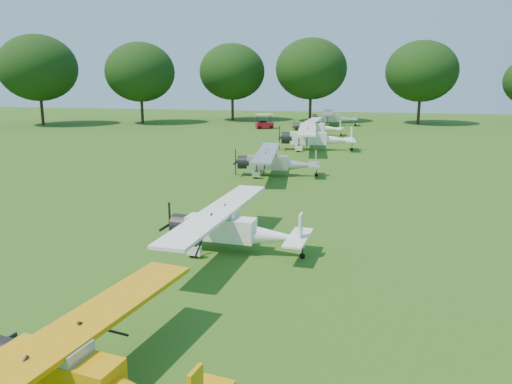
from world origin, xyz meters
TOP-DOWN VIEW (x-y plane):
  - ground at (0.00, 0.00)m, footprint 160.00×160.00m
  - tree_belt at (3.57, 0.16)m, footprint 137.36×130.27m
  - aircraft_2 at (0.58, -14.63)m, footprint 5.95×9.42m
  - aircraft_3 at (1.09, -3.96)m, footprint 6.09×9.71m
  - aircraft_4 at (0.02, 12.23)m, footprint 6.26×9.95m
  - aircraft_5 at (1.57, 25.78)m, footprint 7.49×11.92m
  - aircraft_6 at (0.58, 38.53)m, footprint 6.15×9.79m
  - aircraft_7 at (1.70, 51.30)m, footprint 6.83×10.88m
  - golf_cart at (-7.20, 44.74)m, footprint 2.67×2.21m

SIDE VIEW (x-z plane):
  - ground at x=0.00m, z-range 0.00..0.00m
  - golf_cart at x=-7.20m, z-range -0.33..1.66m
  - aircraft_2 at x=0.58m, z-range 0.16..2.01m
  - aircraft_3 at x=1.09m, z-range 0.16..2.07m
  - aircraft_6 at x=0.58m, z-range 0.16..2.09m
  - aircraft_4 at x=0.02m, z-range 0.16..2.12m
  - aircraft_7 at x=1.70m, z-range 0.18..2.32m
  - aircraft_5 at x=1.57m, z-range 0.20..2.54m
  - tree_belt at x=3.57m, z-range 0.77..15.29m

